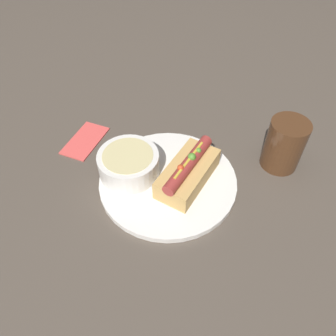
{
  "coord_description": "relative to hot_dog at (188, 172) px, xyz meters",
  "views": [
    {
      "loc": [
        -0.29,
        -0.29,
        0.49
      ],
      "look_at": [
        0.0,
        0.0,
        0.04
      ],
      "focal_mm": 35.0,
      "sensor_mm": 36.0,
      "label": 1
    }
  ],
  "objects": [
    {
      "name": "ground_plane",
      "position": [
        -0.02,
        0.03,
        -0.04
      ],
      "size": [
        4.0,
        4.0,
        0.0
      ],
      "primitive_type": "plane",
      "color": "#4C4238"
    },
    {
      "name": "dinner_plate",
      "position": [
        -0.02,
        0.03,
        -0.03
      ],
      "size": [
        0.27,
        0.27,
        0.01
      ],
      "color": "white",
      "rests_on": "ground_plane"
    },
    {
      "name": "hot_dog",
      "position": [
        0.0,
        0.0,
        0.0
      ],
      "size": [
        0.15,
        0.1,
        0.06
      ],
      "rotation": [
        0.0,
        0.0,
        0.26
      ],
      "color": "tan",
      "rests_on": "dinner_plate"
    },
    {
      "name": "soup_bowl",
      "position": [
        -0.07,
        0.09,
        0.0
      ],
      "size": [
        0.12,
        0.12,
        0.05
      ],
      "color": "silver",
      "rests_on": "dinner_plate"
    },
    {
      "name": "spoon",
      "position": [
        -0.09,
        0.08,
        -0.02
      ],
      "size": [
        0.09,
        0.15,
        0.01
      ],
      "rotation": [
        0.0,
        0.0,
        2.07
      ],
      "color": "#B7B7BC",
      "rests_on": "dinner_plate"
    },
    {
      "name": "drinking_glass",
      "position": [
        0.18,
        -0.09,
        0.02
      ],
      "size": [
        0.07,
        0.07,
        0.11
      ],
      "color": "#4C2D19",
      "rests_on": "ground_plane"
    },
    {
      "name": "napkin",
      "position": [
        -0.07,
        0.24,
        -0.03
      ],
      "size": [
        0.13,
        0.1,
        0.01
      ],
      "rotation": [
        0.0,
        0.0,
        0.41
      ],
      "color": "#E04C47",
      "rests_on": "ground_plane"
    }
  ]
}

